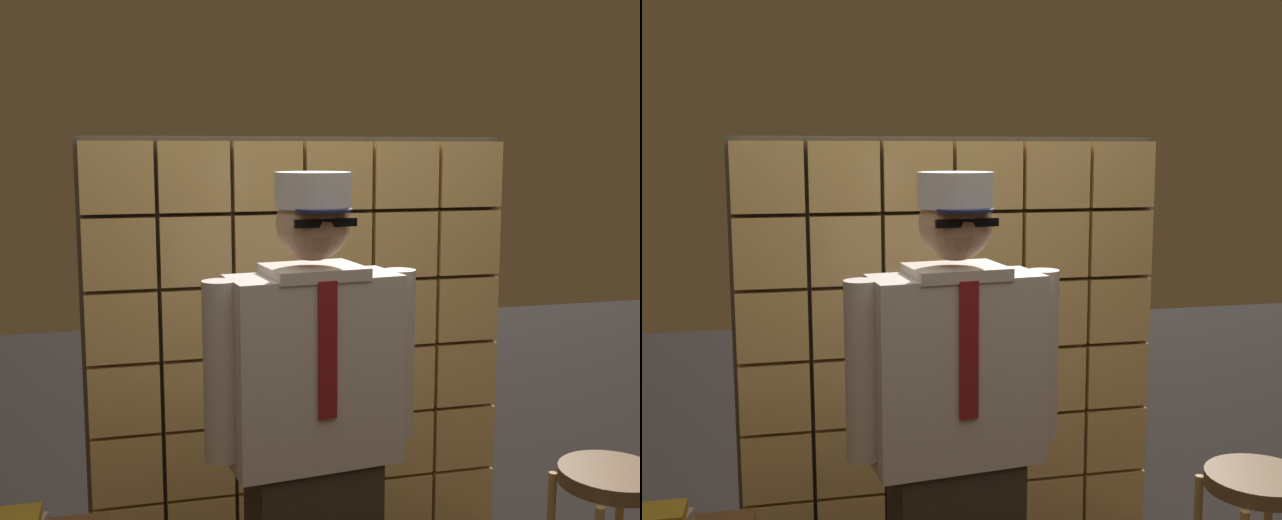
{
  "view_description": "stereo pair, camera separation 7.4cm",
  "coord_description": "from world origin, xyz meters",
  "views": [
    {
      "loc": [
        -0.76,
        -1.84,
        1.76
      ],
      "look_at": [
        -0.19,
        0.34,
        1.44
      ],
      "focal_mm": 44.27,
      "sensor_mm": 36.0,
      "label": 1
    },
    {
      "loc": [
        -0.69,
        -1.85,
        1.76
      ],
      "look_at": [
        -0.19,
        0.34,
        1.44
      ],
      "focal_mm": 44.27,
      "sensor_mm": 36.0,
      "label": 2
    }
  ],
  "objects": [
    {
      "name": "standing_person",
      "position": [
        -0.2,
        0.39,
        0.88
      ],
      "size": [
        0.68,
        0.31,
        1.69
      ],
      "rotation": [
        0.0,
        0.0,
        0.11
      ],
      "color": "#382D23",
      "rests_on": "ground"
    },
    {
      "name": "glass_block_wall",
      "position": [
        -0.0,
        1.38,
        0.89
      ],
      "size": [
        1.83,
        0.1,
        1.83
      ],
      "color": "#F2C672",
      "rests_on": "ground"
    }
  ]
}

